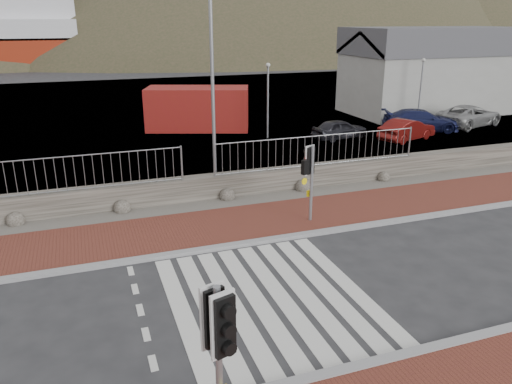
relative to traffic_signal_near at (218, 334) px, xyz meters
name	(u,v)px	position (x,y,z in m)	size (l,w,h in m)	color
ground	(269,298)	(2.26, 3.80, -2.03)	(220.00, 220.00, 0.00)	#28282B
sidewalk_far	(219,227)	(2.26, 8.30, -1.99)	(40.00, 3.00, 0.08)	maroon
kerb_near	(326,375)	(2.26, 0.80, -1.98)	(40.00, 0.25, 0.12)	gray
kerb_far	(232,246)	(2.26, 6.80, -1.98)	(40.00, 0.25, 0.12)	gray
zebra_crossing	(269,298)	(2.26, 3.80, -2.03)	(4.62, 5.60, 0.01)	silver
gravel_strip	(204,206)	(2.26, 10.30, -2.00)	(40.00, 1.50, 0.06)	#59544C
stone_wall	(198,188)	(2.26, 11.10, -1.58)	(40.00, 0.60, 0.90)	#413D35
railing	(198,153)	(2.26, 10.95, -0.21)	(18.07, 0.07, 1.22)	gray
quay	(134,109)	(2.26, 31.70, -2.03)	(120.00, 40.00, 0.50)	#4C4C4F
water	(104,67)	(2.26, 66.70, -2.03)	(220.00, 50.00, 0.05)	#3F4C54
harbor_building	(433,70)	(22.26, 23.70, 0.90)	(12.20, 6.20, 5.80)	#9E9E99
hills_backdrop	(143,173)	(9.01, 91.70, -25.09)	(254.00, 90.00, 100.00)	#313520
traffic_signal_near	(218,334)	(0.00, 0.00, 0.00)	(0.46, 0.35, 2.82)	gray
traffic_signal_far	(311,168)	(5.22, 7.77, -0.15)	(0.64, 0.38, 2.61)	gray
streetlight	(215,80)	(3.25, 11.95, 2.24)	(1.52, 0.78, 7.59)	gray
shipping_container	(198,109)	(5.16, 23.34, -0.78)	(6.01, 2.50, 2.50)	maroon
car_a	(340,129)	(11.98, 18.18, -1.48)	(1.29, 3.22, 1.10)	black
car_b	(407,130)	(15.29, 16.64, -1.44)	(1.26, 3.62, 1.19)	#5F0F0D
car_c	(421,120)	(17.50, 18.38, -1.39)	(1.81, 4.44, 1.29)	#151A42
car_d	(469,116)	(21.26, 18.59, -1.38)	(2.17, 4.71, 1.31)	gray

